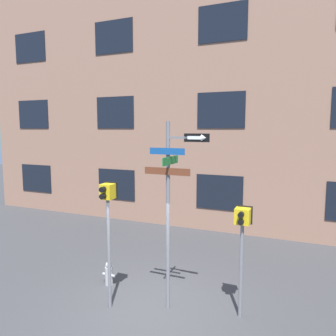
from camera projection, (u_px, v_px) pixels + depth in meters
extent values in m
plane|color=#38383A|center=(149.00, 311.00, 7.52)|extent=(60.00, 60.00, 0.00)
cube|color=#936B56|center=(224.00, 68.00, 12.79)|extent=(24.00, 0.60, 13.00)
cube|color=black|center=(36.00, 178.00, 16.83)|extent=(1.89, 0.03, 1.39)
cube|color=black|center=(116.00, 184.00, 14.95)|extent=(1.89, 0.03, 1.39)
cube|color=black|center=(219.00, 192.00, 13.08)|extent=(1.89, 0.03, 1.39)
cube|color=black|center=(33.00, 114.00, 16.44)|extent=(1.89, 0.03, 1.39)
cube|color=black|center=(115.00, 113.00, 14.57)|extent=(1.89, 0.03, 1.39)
cube|color=black|center=(221.00, 110.00, 12.69)|extent=(1.89, 0.03, 1.39)
cube|color=black|center=(30.00, 47.00, 16.05)|extent=(1.89, 0.03, 1.39)
cube|color=black|center=(114.00, 37.00, 14.18)|extent=(1.89, 0.03, 1.39)
cube|color=black|center=(222.00, 23.00, 12.31)|extent=(1.89, 0.03, 1.39)
cylinder|color=slate|center=(168.00, 218.00, 7.37)|extent=(0.09, 0.09, 4.32)
cube|color=slate|center=(182.00, 138.00, 7.03)|extent=(0.66, 0.05, 0.05)
cube|color=#14478C|center=(167.00, 151.00, 7.14)|extent=(0.82, 0.02, 0.15)
cube|color=#196B2D|center=(171.00, 160.00, 7.20)|extent=(0.02, 0.85, 0.18)
cube|color=brown|center=(167.00, 171.00, 7.19)|extent=(1.08, 0.02, 0.16)
cube|color=black|center=(197.00, 138.00, 6.89)|extent=(0.56, 0.02, 0.18)
cube|color=white|center=(195.00, 138.00, 6.89)|extent=(0.32, 0.01, 0.07)
cone|color=white|center=(204.00, 138.00, 6.81)|extent=(0.10, 0.14, 0.14)
cylinder|color=slate|center=(109.00, 254.00, 7.51)|extent=(0.08, 0.08, 2.59)
cube|color=gold|center=(108.00, 191.00, 7.34)|extent=(0.28, 0.26, 0.34)
cube|color=black|center=(111.00, 190.00, 7.47)|extent=(0.34, 0.02, 0.40)
cylinder|color=black|center=(103.00, 189.00, 7.16)|extent=(0.12, 0.12, 0.12)
cylinder|color=black|center=(103.00, 196.00, 7.18)|extent=(0.12, 0.12, 0.12)
cylinder|color=orange|center=(104.00, 189.00, 7.21)|extent=(0.09, 0.01, 0.09)
cylinder|color=slate|center=(241.00, 271.00, 7.15)|extent=(0.08, 0.08, 2.12)
cube|color=gold|center=(243.00, 216.00, 7.01)|extent=(0.32, 0.26, 0.34)
cube|color=black|center=(244.00, 215.00, 7.14)|extent=(0.38, 0.02, 0.40)
cylinder|color=black|center=(241.00, 215.00, 6.82)|extent=(0.12, 0.12, 0.12)
cylinder|color=black|center=(241.00, 222.00, 6.84)|extent=(0.12, 0.12, 0.12)
cylinder|color=#EA4C14|center=(241.00, 214.00, 6.87)|extent=(0.10, 0.01, 0.10)
cylinder|color=#A5A5A8|center=(109.00, 276.00, 8.76)|extent=(0.21, 0.21, 0.48)
sphere|color=#A5A5A8|center=(109.00, 265.00, 8.73)|extent=(0.18, 0.18, 0.18)
cylinder|color=#A5A5A8|center=(104.00, 274.00, 8.82)|extent=(0.08, 0.07, 0.07)
cylinder|color=#A5A5A8|center=(113.00, 276.00, 8.70)|extent=(0.08, 0.07, 0.07)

